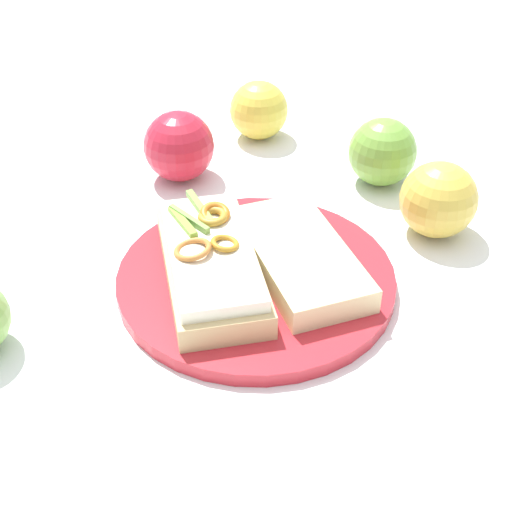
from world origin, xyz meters
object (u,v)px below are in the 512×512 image
apple_4 (259,110)px  apple_3 (382,152)px  bread_slice_side (300,257)px  apple_0 (438,200)px  apple_1 (179,146)px  plate (256,278)px  sandwich (211,261)px

apple_4 → apple_3: bearing=-76.1°
apple_3 → bread_slice_side: bearing=-157.0°
bread_slice_side → apple_0: 0.17m
bread_slice_side → apple_3: bearing=-49.5°
apple_4 → apple_1: bearing=-169.3°
bread_slice_side → apple_3: apple_3 is taller
plate → apple_0: bearing=-12.3°
sandwich → plate: bearing=-92.0°
bread_slice_side → apple_1: (0.01, 0.23, 0.01)m
apple_1 → bread_slice_side: bearing=-93.1°
apple_1 → apple_4: 0.14m
plate → apple_3: bearing=15.3°
apple_0 → apple_3: 0.11m
bread_slice_side → apple_1: bearing=14.4°
plate → apple_0: 0.21m
plate → apple_0: apple_0 is taller
bread_slice_side → apple_0: (0.17, -0.03, 0.01)m
apple_1 → apple_4: size_ratio=1.10×
apple_3 → apple_4: 0.18m
sandwich → apple_0: apple_0 is taller
apple_3 → plate: bearing=-164.7°
apple_0 → apple_4: size_ratio=1.07×
sandwich → apple_1: 0.21m
plate → apple_3: 0.24m
apple_0 → apple_1: 0.30m
apple_0 → bread_slice_side: bearing=171.1°
bread_slice_side → apple_0: size_ratio=2.13×
apple_1 → apple_4: bearing=10.7°
bread_slice_side → apple_3: (0.19, 0.08, 0.01)m
sandwich → bread_slice_side: size_ratio=1.19×
apple_0 → apple_3: bearing=75.3°
apple_0 → apple_1: bearing=120.5°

